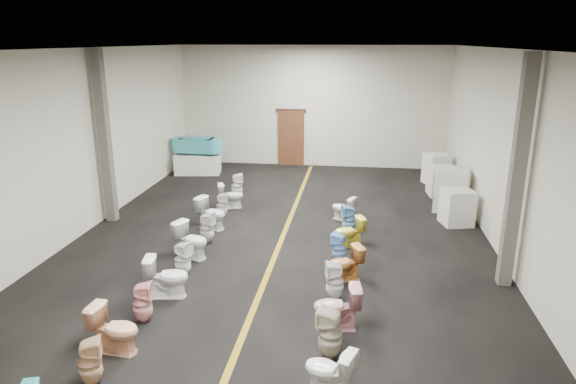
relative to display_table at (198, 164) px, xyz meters
name	(u,v)px	position (x,y,z in m)	size (l,w,h in m)	color
floor	(280,243)	(3.98, -6.16, -0.35)	(16.00, 16.00, 0.00)	black
ceiling	(279,49)	(3.98, -6.16, 4.15)	(16.00, 16.00, 0.00)	black
wall_back	(312,107)	(3.98, 1.84, 1.90)	(10.00, 10.00, 0.00)	beige
wall_front	(127,358)	(3.98, -14.16, 1.90)	(10.00, 10.00, 0.00)	beige
wall_left	(75,145)	(-1.02, -6.16, 1.90)	(16.00, 16.00, 0.00)	beige
wall_right	(509,158)	(8.98, -6.16, 1.90)	(16.00, 16.00, 0.00)	beige
aisle_stripe	(280,242)	(3.98, -6.16, -0.35)	(0.12, 15.60, 0.01)	olive
back_door	(291,138)	(3.18, 1.78, 0.70)	(1.00, 0.10, 2.10)	#562D19
door_frame	(291,110)	(3.18, 1.79, 1.77)	(1.15, 0.08, 0.10)	#331C11
column_left	(105,138)	(-0.77, -5.16, 1.90)	(0.25, 0.25, 4.50)	#59544C
column_right	(517,175)	(8.73, -7.66, 1.90)	(0.25, 0.25, 4.50)	#59544C
display_table	(198,164)	(0.00, 0.00, 0.00)	(1.60, 0.80, 0.71)	white
bathtub	(197,145)	(0.00, 0.00, 0.71)	(1.86, 0.73, 0.55)	teal
appliance_crate_a	(457,207)	(8.38, -4.23, 0.11)	(0.73, 0.73, 0.94)	silver
appliance_crate_b	(450,189)	(8.38, -3.02, 0.25)	(0.88, 0.88, 1.20)	silver
appliance_crate_c	(442,181)	(8.38, -1.58, 0.10)	(0.80, 0.80, 0.91)	silver
appliance_crate_d	(436,169)	(8.38, -0.23, 0.16)	(0.72, 0.72, 1.03)	silver
toilet_left_1	(90,362)	(2.14, -11.75, 0.01)	(0.33, 0.33, 0.72)	#E4B084
toilet_left_2	(115,329)	(2.12, -10.94, 0.04)	(0.44, 0.77, 0.79)	#FAB88E
toilet_left_3	(143,303)	(2.19, -10.04, 0.01)	(0.33, 0.34, 0.74)	#EEA7A6
toilet_left_4	(167,277)	(2.27, -9.10, 0.05)	(0.45, 0.80, 0.81)	white
toilet_left_5	(183,259)	(2.27, -8.23, 0.02)	(0.34, 0.35, 0.76)	white
toilet_left_6	(191,240)	(2.15, -7.27, 0.05)	(0.45, 0.80, 0.81)	white
toilet_left_7	(207,228)	(2.24, -6.40, 0.02)	(0.34, 0.35, 0.75)	silver
toilet_left_8	(211,213)	(2.08, -5.43, 0.05)	(0.46, 0.80, 0.82)	white
toilet_left_9	(222,205)	(2.11, -4.56, -0.01)	(0.31, 0.32, 0.69)	silver
toilet_left_10	(231,196)	(2.15, -3.72, 0.01)	(0.41, 0.72, 0.74)	white
toilet_left_11	(237,186)	(2.10, -2.74, 0.03)	(0.35, 0.35, 0.77)	white
toilet_right_1	(329,371)	(5.47, -11.49, 0.01)	(0.41, 0.71, 0.73)	white
toilet_right_2	(330,333)	(5.43, -10.63, 0.06)	(0.37, 0.38, 0.82)	beige
toilet_right_3	(337,307)	(5.49, -9.81, 0.05)	(0.45, 0.79, 0.80)	#D28D91
toilet_right_4	(335,281)	(5.41, -8.78, 0.02)	(0.34, 0.35, 0.75)	silver
toilet_right_5	(345,264)	(5.58, -7.95, 0.01)	(0.40, 0.71, 0.72)	#CD7E3C
toilet_right_6	(339,248)	(5.42, -7.10, -0.01)	(0.31, 0.31, 0.68)	#7FB4ED
toilet_right_7	(349,232)	(5.61, -6.13, 0.00)	(0.40, 0.70, 0.71)	yellow
toilet_right_8	(349,219)	(5.58, -5.30, 0.02)	(0.33, 0.34, 0.74)	#74A7D3
toilet_right_9	(343,208)	(5.41, -4.31, -0.02)	(0.37, 0.65, 0.66)	white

